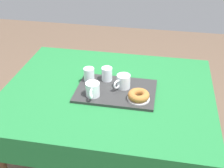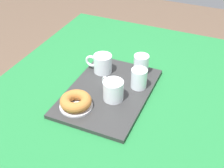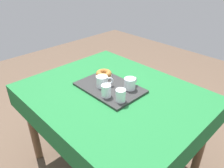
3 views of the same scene
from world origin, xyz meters
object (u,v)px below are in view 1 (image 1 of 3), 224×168
(donut_plate_left, at_px, (138,99))
(tea_mug_right, at_px, (93,90))
(tea_mug_left, at_px, (123,82))
(dining_table, at_px, (108,102))
(water_glass_far, at_px, (107,75))
(water_glass_near, at_px, (89,75))
(serving_tray, at_px, (116,91))
(sugar_donut_left, at_px, (139,95))

(donut_plate_left, bearing_deg, tea_mug_right, 2.39)
(tea_mug_left, distance_m, tea_mug_right, 0.20)
(tea_mug_left, height_order, donut_plate_left, tea_mug_left)
(dining_table, height_order, water_glass_far, water_glass_far)
(tea_mug_left, bearing_deg, tea_mug_right, 37.29)
(water_glass_far, height_order, donut_plate_left, water_glass_far)
(tea_mug_left, relative_size, water_glass_near, 1.32)
(dining_table, height_order, tea_mug_left, tea_mug_left)
(serving_tray, height_order, donut_plate_left, donut_plate_left)
(sugar_donut_left, bearing_deg, water_glass_near, -24.63)
(serving_tray, bearing_deg, tea_mug_left, -136.79)
(water_glass_near, distance_m, sugar_donut_left, 0.36)
(water_glass_far, bearing_deg, donut_plate_left, 140.90)
(tea_mug_left, bearing_deg, water_glass_far, -30.93)
(tea_mug_left, height_order, tea_mug_right, same)
(dining_table, height_order, sugar_donut_left, sugar_donut_left)
(tea_mug_left, bearing_deg, serving_tray, 43.21)
(dining_table, xyz_separation_m, water_glass_far, (0.02, -0.09, 0.15))
(sugar_donut_left, bearing_deg, tea_mug_right, 2.39)
(tea_mug_left, bearing_deg, sugar_donut_left, 133.78)
(tea_mug_right, relative_size, water_glass_far, 1.46)
(water_glass_near, bearing_deg, tea_mug_left, 169.76)
(dining_table, height_order, tea_mug_right, tea_mug_right)
(water_glass_far, bearing_deg, water_glass_near, 14.62)
(water_glass_far, relative_size, donut_plate_left, 0.66)
(tea_mug_left, distance_m, water_glass_far, 0.13)
(water_glass_near, xyz_separation_m, donut_plate_left, (-0.33, 0.15, -0.03))
(tea_mug_left, distance_m, water_glass_near, 0.22)
(serving_tray, relative_size, sugar_donut_left, 3.83)
(dining_table, xyz_separation_m, tea_mug_left, (-0.09, -0.02, 0.15))
(tea_mug_left, bearing_deg, water_glass_near, -10.24)
(dining_table, bearing_deg, tea_mug_left, -166.90)
(serving_tray, relative_size, tea_mug_right, 3.80)
(serving_tray, xyz_separation_m, water_glass_near, (0.18, -0.08, 0.05))
(water_glass_far, bearing_deg, tea_mug_left, 149.07)
(serving_tray, xyz_separation_m, water_glass_far, (0.08, -0.10, 0.05))
(dining_table, distance_m, donut_plate_left, 0.24)
(tea_mug_right, xyz_separation_m, sugar_donut_left, (-0.26, -0.01, -0.01))
(tea_mug_left, xyz_separation_m, water_glass_near, (0.22, -0.04, -0.00))
(serving_tray, distance_m, water_glass_near, 0.20)
(tea_mug_right, height_order, sugar_donut_left, tea_mug_right)
(serving_tray, bearing_deg, dining_table, -15.22)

